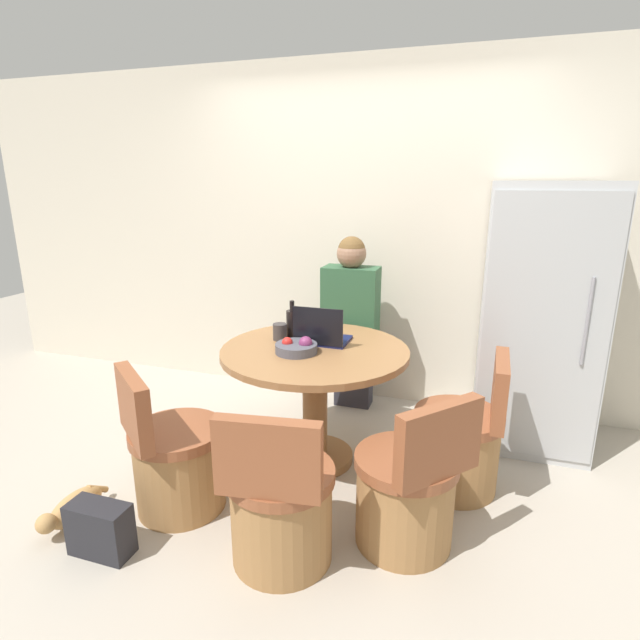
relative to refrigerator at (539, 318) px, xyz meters
The scene contains 15 objects.
ground_plane 1.85m from the refrigerator, 141.21° to the right, with size 12.00×12.00×0.00m, color #B2A899.
wall_back 1.41m from the refrigerator, 162.97° to the left, with size 7.00×0.06×2.60m.
refrigerator is the anchor object (origin of this frame).
dining_table 1.52m from the refrigerator, 150.69° to the right, with size 1.13×1.13×0.75m.
chair_near_left_corner 2.40m from the refrigerator, 142.81° to the right, with size 0.57×0.57×0.81m.
chair_near_right_corner 1.57m from the refrigerator, 115.85° to the right, with size 0.57×0.57×0.81m.
chair_near_camera 2.07m from the refrigerator, 126.23° to the right, with size 0.50×0.51×0.81m.
chair_right_side 1.04m from the refrigerator, 119.20° to the right, with size 0.50×0.50×0.81m.
person_seated 1.28m from the refrigerator, behind, with size 0.40×0.37×1.35m.
laptop 1.43m from the refrigerator, 154.26° to the right, with size 0.31×0.25×0.24m.
fruit_bowl 1.61m from the refrigerator, 148.70° to the right, with size 0.25×0.25×0.10m.
coffee_cup 1.68m from the refrigerator, 157.81° to the right, with size 0.09×0.09×0.10m.
bottle 1.61m from the refrigerator, 160.34° to the right, with size 0.08×0.08×0.24m.
cat 2.96m from the refrigerator, 143.71° to the right, with size 0.16×0.44×0.16m.
handbag 2.81m from the refrigerator, 137.62° to the right, with size 0.30×0.14×0.26m.
Camera 1 is at (0.89, -2.39, 1.73)m, focal length 28.00 mm.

